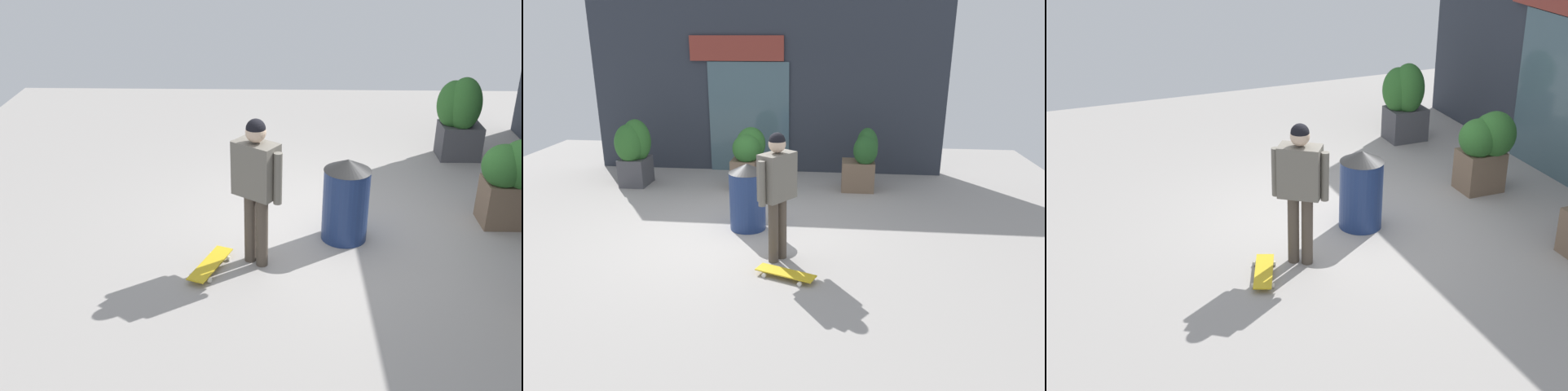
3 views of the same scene
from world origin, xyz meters
TOP-DOWN VIEW (x-y plane):
  - ground_plane at (0.00, 0.00)m, footprint 12.00×12.00m
  - skateboarder at (0.77, -0.90)m, footprint 0.48×0.55m
  - skateboard at (0.93, -1.40)m, footprint 0.77×0.45m
  - planter_box_right at (-0.16, 2.16)m, footprint 0.61×0.78m
  - planter_box_mid at (-2.36, 2.09)m, footprint 0.64×0.70m
  - trash_bin at (0.20, 0.12)m, footprint 0.55×0.55m

SIDE VIEW (x-z plane):
  - ground_plane at x=0.00m, z-range 0.00..0.00m
  - skateboard at x=0.93m, z-range 0.02..0.10m
  - trash_bin at x=0.20m, z-range 0.00..1.01m
  - planter_box_right at x=-0.16m, z-range 0.12..1.27m
  - planter_box_mid at x=-2.36m, z-range 0.08..1.36m
  - skateboarder at x=0.77m, z-range 0.19..1.87m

